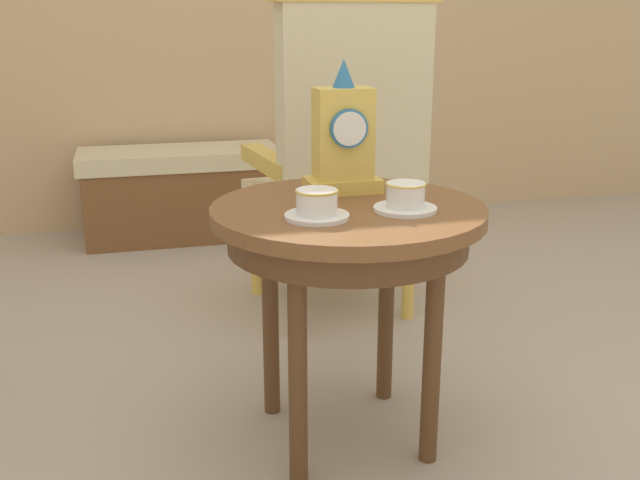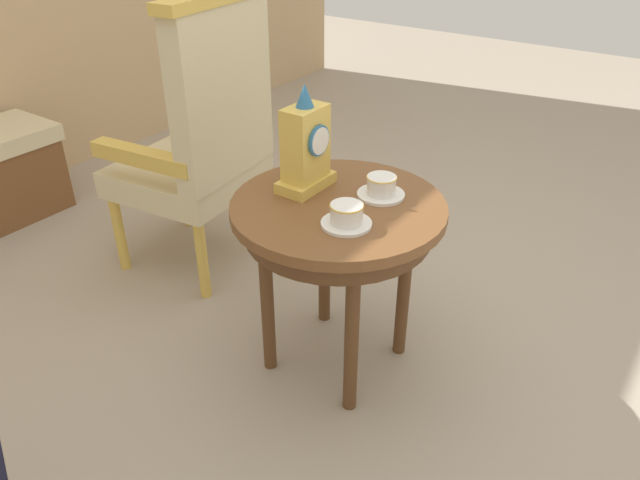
# 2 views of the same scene
# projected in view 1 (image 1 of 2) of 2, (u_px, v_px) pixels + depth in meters

# --- Properties ---
(ground_plane) EXTENTS (10.00, 10.00, 0.00)m
(ground_plane) POSITION_uv_depth(u_px,v_px,m) (377.00, 427.00, 1.99)
(ground_plane) COLOR tan
(side_table) EXTENTS (0.66, 0.66, 0.62)m
(side_table) POSITION_uv_depth(u_px,v_px,m) (348.00, 237.00, 1.80)
(side_table) COLOR brown
(side_table) RESTS_ON ground
(teacup_left) EXTENTS (0.15, 0.15, 0.07)m
(teacup_left) POSITION_uv_depth(u_px,v_px,m) (317.00, 205.00, 1.65)
(teacup_left) COLOR white
(teacup_left) RESTS_ON side_table
(teacup_right) EXTENTS (0.15, 0.15, 0.07)m
(teacup_right) POSITION_uv_depth(u_px,v_px,m) (405.00, 198.00, 1.72)
(teacup_right) COLOR white
(teacup_right) RESTS_ON side_table
(mantel_clock) EXTENTS (0.19, 0.11, 0.34)m
(mantel_clock) POSITION_uv_depth(u_px,v_px,m) (343.00, 140.00, 1.87)
(mantel_clock) COLOR gold
(mantel_clock) RESTS_ON side_table
(armchair) EXTENTS (0.60, 0.59, 1.14)m
(armchair) POSITION_uv_depth(u_px,v_px,m) (341.00, 156.00, 2.56)
(armchair) COLOR beige
(armchair) RESTS_ON ground
(window_bench) EXTENTS (0.96, 0.40, 0.44)m
(window_bench) POSITION_uv_depth(u_px,v_px,m) (181.00, 193.00, 3.64)
(window_bench) COLOR beige
(window_bench) RESTS_ON ground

